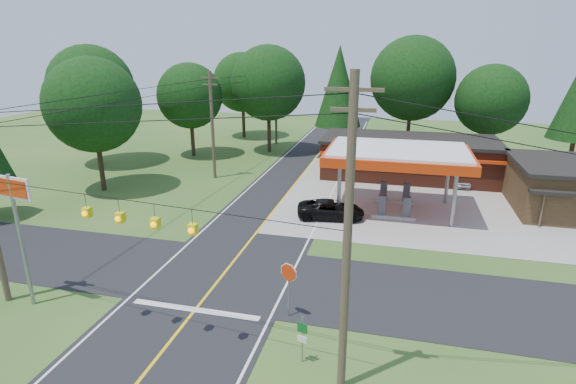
% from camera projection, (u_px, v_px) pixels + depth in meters
% --- Properties ---
extents(ground, '(120.00, 120.00, 0.00)m').
position_uv_depth(ground, '(223.00, 275.00, 24.98)').
color(ground, '#2A531D').
rests_on(ground, ground).
extents(main_highway, '(8.00, 120.00, 0.02)m').
position_uv_depth(main_highway, '(223.00, 275.00, 24.97)').
color(main_highway, black).
rests_on(main_highway, ground).
extents(cross_road, '(70.00, 7.00, 0.02)m').
position_uv_depth(cross_road, '(223.00, 275.00, 24.97)').
color(cross_road, black).
rests_on(cross_road, ground).
extents(lane_center_yellow, '(0.15, 110.00, 0.00)m').
position_uv_depth(lane_center_yellow, '(223.00, 275.00, 24.97)').
color(lane_center_yellow, yellow).
rests_on(lane_center_yellow, main_highway).
extents(gas_canopy, '(10.60, 7.40, 4.88)m').
position_uv_depth(gas_canopy, '(398.00, 156.00, 33.60)').
color(gas_canopy, gray).
rests_on(gas_canopy, ground).
extents(convenience_store, '(16.40, 7.55, 3.80)m').
position_uv_depth(convenience_store, '(408.00, 157.00, 43.31)').
color(convenience_store, maroon).
rests_on(convenience_store, ground).
extents(utility_pole_near_right, '(1.80, 0.30, 11.50)m').
position_uv_depth(utility_pole_near_right, '(347.00, 241.00, 14.96)').
color(utility_pole_near_right, '#473828').
rests_on(utility_pole_near_right, ground).
extents(utility_pole_far_left, '(1.80, 0.30, 10.00)m').
position_uv_depth(utility_pole_far_left, '(212.00, 124.00, 41.80)').
color(utility_pole_far_left, '#473828').
rests_on(utility_pole_far_left, ground).
extents(utility_pole_north, '(0.30, 0.30, 9.50)m').
position_uv_depth(utility_pole_north, '(276.00, 107.00, 57.28)').
color(utility_pole_north, '#473828').
rests_on(utility_pole_north, ground).
extents(overhead_beacons, '(17.04, 2.04, 1.03)m').
position_uv_depth(overhead_beacons, '(136.00, 203.00, 17.74)').
color(overhead_beacons, black).
rests_on(overhead_beacons, ground).
extents(treeline_backdrop, '(70.27, 51.59, 13.30)m').
position_uv_depth(treeline_backdrop, '(317.00, 95.00, 44.62)').
color(treeline_backdrop, '#332316').
rests_on(treeline_backdrop, ground).
extents(suv_car, '(5.48, 5.48, 1.36)m').
position_uv_depth(suv_car, '(331.00, 210.00, 32.97)').
color(suv_car, black).
rests_on(suv_car, ground).
extents(sedan_car, '(3.83, 3.83, 1.20)m').
position_uv_depth(sedan_car, '(463.00, 179.00, 40.76)').
color(sedan_car, silver).
rests_on(sedan_car, ground).
extents(big_stop_sign, '(2.45, 0.52, 6.67)m').
position_uv_depth(big_stop_sign, '(15.00, 210.00, 20.65)').
color(big_stop_sign, gray).
rests_on(big_stop_sign, ground).
extents(octagonal_stop_sign, '(0.88, 0.44, 2.78)m').
position_uv_depth(octagonal_stop_sign, '(289.00, 277.00, 20.52)').
color(octagonal_stop_sign, gray).
rests_on(octagonal_stop_sign, ground).
extents(route_sign_post, '(0.42, 0.16, 2.11)m').
position_uv_depth(route_sign_post, '(302.00, 336.00, 17.71)').
color(route_sign_post, gray).
rests_on(route_sign_post, ground).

